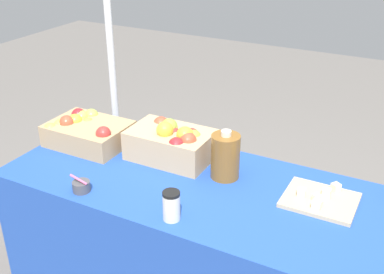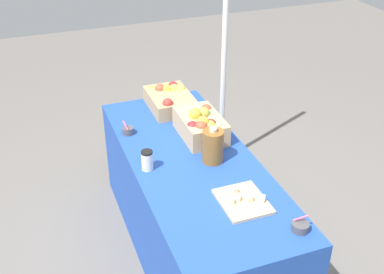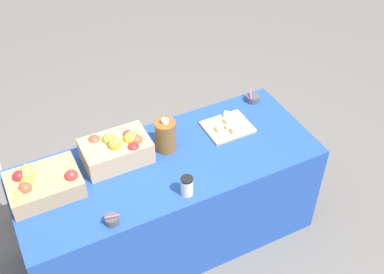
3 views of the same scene
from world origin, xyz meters
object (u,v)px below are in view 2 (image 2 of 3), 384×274
at_px(tent_pole, 224,57).
at_px(sample_bowl_near, 128,131).
at_px(apple_crate_left, 169,99).
at_px(apple_crate_middle, 201,125).
at_px(cutting_board_front, 243,201).
at_px(sample_bowl_mid, 300,227).
at_px(coffee_cup, 147,160).
at_px(cider_jug, 213,146).

bearing_deg(tent_pole, sample_bowl_near, -61.93).
xyz_separation_m(apple_crate_left, apple_crate_middle, (0.49, 0.06, 0.02)).
relative_size(cutting_board_front, sample_bowl_mid, 3.30).
height_order(apple_crate_left, apple_crate_middle, apple_crate_middle).
relative_size(apple_crate_middle, coffee_cup, 3.21).
bearing_deg(sample_bowl_near, cutting_board_front, 23.03).
distance_m(apple_crate_middle, tent_pole, 0.85).
distance_m(apple_crate_middle, sample_bowl_near, 0.50).
distance_m(cider_jug, tent_pole, 1.12).
bearing_deg(apple_crate_left, cider_jug, 1.73).
relative_size(apple_crate_middle, tent_pole, 0.21).
relative_size(sample_bowl_near, tent_pole, 0.05).
distance_m(sample_bowl_near, coffee_cup, 0.46).
bearing_deg(apple_crate_left, sample_bowl_mid, 7.27).
distance_m(apple_crate_left, cider_jug, 0.79).
height_order(apple_crate_left, sample_bowl_near, apple_crate_left).
relative_size(coffee_cup, tent_pole, 0.06).
bearing_deg(sample_bowl_near, apple_crate_left, 125.97).
bearing_deg(apple_crate_left, tent_pole, 111.42).
distance_m(cutting_board_front, coffee_cup, 0.64).
height_order(cutting_board_front, coffee_cup, coffee_cup).
distance_m(apple_crate_left, apple_crate_middle, 0.49).
bearing_deg(apple_crate_middle, cider_jug, -7.70).
bearing_deg(cutting_board_front, apple_crate_middle, 176.55).
relative_size(sample_bowl_mid, cider_jug, 0.39).
xyz_separation_m(sample_bowl_mid, cider_jug, (-0.75, -0.17, 0.08)).
height_order(apple_crate_middle, cider_jug, cider_jug).
bearing_deg(tent_pole, coffee_cup, -43.89).
height_order(cutting_board_front, sample_bowl_mid, sample_bowl_mid).
bearing_deg(cider_jug, coffee_cup, -97.35).
relative_size(cider_jug, tent_pole, 0.12).
bearing_deg(sample_bowl_mid, coffee_cup, -144.34).
bearing_deg(cutting_board_front, sample_bowl_near, -156.97).
relative_size(apple_crate_left, cutting_board_front, 1.35).
distance_m(cutting_board_front, cider_jug, 0.46).
distance_m(sample_bowl_near, cider_jug, 0.66).
xyz_separation_m(cutting_board_front, sample_bowl_near, (-0.95, -0.41, 0.01)).
relative_size(sample_bowl_near, sample_bowl_mid, 0.98).
bearing_deg(cutting_board_front, tent_pole, 160.61).
bearing_deg(sample_bowl_near, tent_pole, 118.07).
height_order(sample_bowl_mid, tent_pole, tent_pole).
height_order(sample_bowl_mid, cider_jug, cider_jug).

